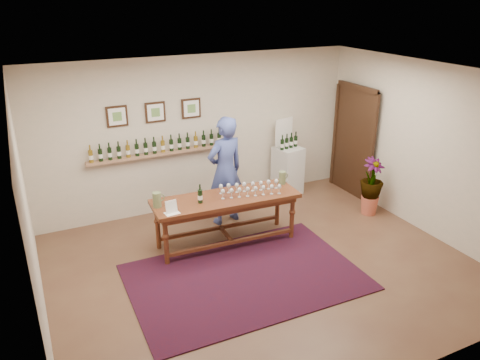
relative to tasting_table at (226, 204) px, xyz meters
name	(u,v)px	position (x,y,z in m)	size (l,w,h in m)	color
ground	(263,267)	(0.20, -0.89, -0.70)	(6.00, 6.00, 0.00)	brown
room_shell	(315,142)	(2.31, 0.96, 0.42)	(6.00, 6.00, 6.00)	beige
rug	(245,277)	(-0.17, -1.02, -0.69)	(3.23, 2.15, 0.02)	#4E0E15
tasting_table	(226,204)	(0.00, 0.00, 0.00)	(2.35, 0.86, 0.82)	#4A2512
table_glasses	(250,189)	(0.40, -0.05, 0.21)	(1.21, 0.28, 0.17)	silver
table_bottles	(199,193)	(-0.44, 0.00, 0.27)	(0.27, 0.15, 0.29)	black
pitcher_left	(157,200)	(-1.07, 0.11, 0.24)	(0.15, 0.15, 0.23)	#657347
pitcher_right	(282,178)	(1.06, 0.08, 0.23)	(0.14, 0.14, 0.21)	#657347
menu_card	(171,207)	(-0.94, -0.18, 0.22)	(0.21, 0.15, 0.19)	white
display_pedestal	(288,171)	(1.94, 1.32, -0.22)	(0.48, 0.48, 0.96)	silver
pedestal_bottles	(289,140)	(1.93, 1.30, 0.42)	(0.31, 0.08, 0.31)	black
info_sign	(284,132)	(1.89, 1.44, 0.56)	(0.43, 0.02, 0.59)	white
potted_plant	(371,186)	(2.80, -0.15, -0.16)	(0.53, 0.53, 0.92)	#C25940
person	(225,171)	(0.31, 0.71, 0.26)	(0.69, 0.46, 1.91)	#3B498D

